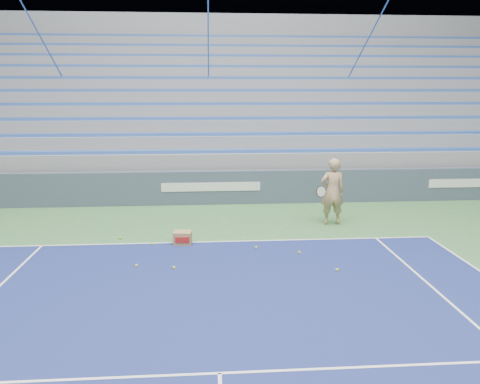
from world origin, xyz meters
name	(u,v)px	position (x,y,z in m)	size (l,w,h in m)	color
sponsor_barrier	(211,187)	(0.00, 15.88, 0.55)	(30.00, 0.32, 1.10)	#3B485A
bleachers	(209,120)	(0.00, 21.60, 2.36)	(31.00, 9.15, 7.30)	gray
tennis_player	(332,192)	(3.32, 13.26, 0.93)	(0.95, 0.85, 1.86)	tan
ball_box	(183,238)	(-0.74, 11.79, 0.16)	(0.45, 0.37, 0.32)	#9B784B
tennis_ball_0	(174,268)	(-0.85, 10.17, 0.03)	(0.07, 0.07, 0.07)	#C2D02A
tennis_ball_1	(256,247)	(1.01, 11.33, 0.03)	(0.07, 0.07, 0.07)	#C2D02A
tennis_ball_2	(120,238)	(-2.33, 12.31, 0.03)	(0.07, 0.07, 0.07)	#C2D02A
tennis_ball_3	(299,252)	(1.96, 10.91, 0.03)	(0.07, 0.07, 0.07)	#C2D02A
tennis_ball_4	(153,244)	(-1.46, 11.77, 0.03)	(0.07, 0.07, 0.07)	#C2D02A
tennis_ball_5	(337,270)	(2.54, 9.80, 0.03)	(0.07, 0.07, 0.07)	#C2D02A
tennis_ball_6	(136,266)	(-1.65, 10.35, 0.03)	(0.07, 0.07, 0.07)	#C2D02A
tennis_ball_7	(184,239)	(-0.73, 12.10, 0.03)	(0.07, 0.07, 0.07)	#C2D02A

